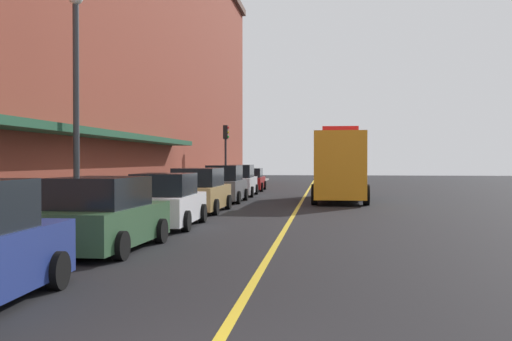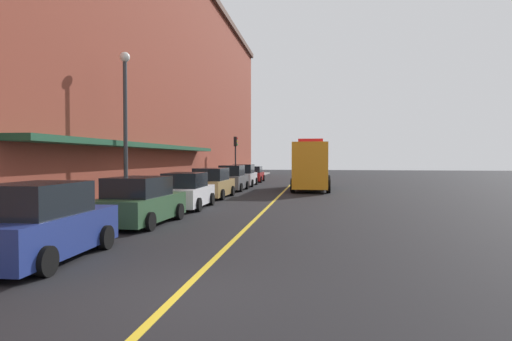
{
  "view_description": "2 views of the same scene",
  "coord_description": "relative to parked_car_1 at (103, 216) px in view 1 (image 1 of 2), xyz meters",
  "views": [
    {
      "loc": [
        1.26,
        -5.95,
        2.14
      ],
      "look_at": [
        -1.82,
        20.37,
        1.7
      ],
      "focal_mm": 42.04,
      "sensor_mm": 36.0,
      "label": 1
    },
    {
      "loc": [
        2.46,
        -7.29,
        2.44
      ],
      "look_at": [
        -1.47,
        19.98,
        1.64
      ],
      "focal_mm": 30.27,
      "sensor_mm": 36.0,
      "label": 2
    }
  ],
  "objects": [
    {
      "name": "street_lamp_left",
      "position": [
        -1.95,
        3.0,
        3.58
      ],
      "size": [
        0.44,
        0.44,
        6.94
      ],
      "color": "#33383D",
      "rests_on": "sidewalk_left"
    },
    {
      "name": "parked_car_3",
      "position": [
        0.04,
        10.68,
        0.03
      ],
      "size": [
        2.15,
        4.62,
        1.83
      ],
      "rotation": [
        0.0,
        0.0,
        1.56
      ],
      "color": "#A5844C",
      "rests_on": "ground"
    },
    {
      "name": "parked_car_6",
      "position": [
        -0.03,
        28.37,
        -0.06
      ],
      "size": [
        2.08,
        4.92,
        1.6
      ],
      "rotation": [
        0.0,
        0.0,
        1.6
      ],
      "color": "maroon",
      "rests_on": "ground"
    },
    {
      "name": "parked_car_1",
      "position": [
        0.0,
        0.0,
        0.0
      ],
      "size": [
        2.27,
        4.49,
        1.75
      ],
      "rotation": [
        0.0,
        0.0,
        1.53
      ],
      "color": "#2D5133",
      "rests_on": "ground"
    },
    {
      "name": "parking_meter_1",
      "position": [
        -1.35,
        -1.64,
        0.24
      ],
      "size": [
        0.14,
        0.18,
        1.33
      ],
      "color": "#4C4C51",
      "rests_on": "sidewalk_left"
    },
    {
      "name": "sidewalk_left",
      "position": [
        -2.2,
        17.27,
        -0.74
      ],
      "size": [
        2.4,
        70.0,
        0.15
      ],
      "primitive_type": "cube",
      "color": "gray",
      "rests_on": "ground"
    },
    {
      "name": "traffic_light_near",
      "position": [
        -1.29,
        25.18,
        2.34
      ],
      "size": [
        0.38,
        0.36,
        4.3
      ],
      "color": "#232326",
      "rests_on": "sidewalk_left"
    },
    {
      "name": "brick_building_left",
      "position": [
        -8.87,
        16.27,
        8.07
      ],
      "size": [
        12.11,
        64.0,
        17.75
      ],
      "color": "brown",
      "rests_on": "ground"
    },
    {
      "name": "parked_car_2",
      "position": [
        0.13,
        5.16,
        -0.01
      ],
      "size": [
        2.15,
        4.39,
        1.73
      ],
      "rotation": [
        0.0,
        0.0,
        1.59
      ],
      "color": "silver",
      "rests_on": "ground"
    },
    {
      "name": "parked_car_5",
      "position": [
        0.06,
        22.09,
        0.06
      ],
      "size": [
        2.07,
        4.87,
        1.88
      ],
      "rotation": [
        0.0,
        0.0,
        1.6
      ],
      "color": "silver",
      "rests_on": "ground"
    },
    {
      "name": "ground_plane",
      "position": [
        4.0,
        17.27,
        -0.82
      ],
      "size": [
        112.0,
        112.0,
        0.0
      ],
      "primitive_type": "plane",
      "color": "black"
    },
    {
      "name": "parking_meter_0",
      "position": [
        -1.35,
        7.87,
        0.24
      ],
      "size": [
        0.14,
        0.18,
        1.33
      ],
      "color": "#4C4C51",
      "rests_on": "sidewalk_left"
    },
    {
      "name": "parked_car_4",
      "position": [
        0.12,
        16.63,
        0.06
      ],
      "size": [
        1.96,
        4.22,
        1.9
      ],
      "rotation": [
        0.0,
        0.0,
        1.57
      ],
      "color": "#595B60",
      "rests_on": "ground"
    },
    {
      "name": "utility_truck",
      "position": [
        6.02,
        18.43,
        0.98
      ],
      "size": [
        2.92,
        8.9,
        3.78
      ],
      "rotation": [
        0.0,
        0.0,
        -1.59
      ],
      "color": "orange",
      "rests_on": "ground"
    },
    {
      "name": "lane_center_stripe",
      "position": [
        4.0,
        17.27,
        -0.81
      ],
      "size": [
        0.16,
        70.0,
        0.01
      ],
      "primitive_type": "cube",
      "color": "gold",
      "rests_on": "ground"
    },
    {
      "name": "parking_meter_2",
      "position": [
        -1.35,
        21.62,
        0.24
      ],
      "size": [
        0.14,
        0.18,
        1.33
      ],
      "color": "#4C4C51",
      "rests_on": "sidewalk_left"
    }
  ]
}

